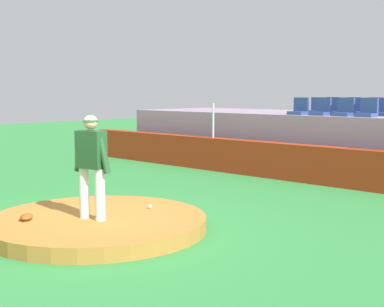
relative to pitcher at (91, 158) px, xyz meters
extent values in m
plane|color=#30863D|center=(-0.09, 0.16, -1.28)|extent=(60.00, 60.00, 0.00)
cylinder|color=#A56F2E|center=(-0.09, 0.16, -1.16)|extent=(3.79, 3.79, 0.24)
cylinder|color=silver|center=(-0.17, -0.04, -0.60)|extent=(0.17, 0.17, 0.87)
cylinder|color=silver|center=(0.17, 0.04, -0.60)|extent=(0.17, 0.17, 0.87)
cube|color=#1E4723|center=(0.00, 0.00, 0.15)|extent=(0.54, 0.36, 0.63)
cylinder|color=#1E4723|center=(-0.25, -0.05, 0.11)|extent=(0.24, 0.15, 0.71)
cylinder|color=#1E4723|center=(0.25, 0.05, 0.11)|extent=(0.30, 0.17, 0.71)
sphere|color=tan|center=(0.00, 0.00, 0.60)|extent=(0.24, 0.24, 0.24)
cone|color=#1E4723|center=(0.00, 0.00, 0.69)|extent=(0.33, 0.33, 0.13)
sphere|color=white|center=(0.11, 1.22, -1.00)|extent=(0.07, 0.07, 0.07)
ellipsoid|color=brown|center=(-0.73, -0.82, -0.99)|extent=(0.35, 0.36, 0.11)
cube|color=#A03014|center=(-0.09, 6.99, -0.79)|extent=(17.57, 0.40, 0.99)
cylinder|color=silver|center=(-3.40, 6.99, 0.24)|extent=(0.06, 0.06, 1.06)
cube|color=#9A839A|center=(-0.09, 9.68, -0.42)|extent=(15.54, 3.87, 1.73)
cube|color=navy|center=(-1.16, 8.18, 0.49)|extent=(0.48, 0.44, 0.10)
cube|color=navy|center=(-1.16, 8.36, 0.74)|extent=(0.48, 0.08, 0.40)
cube|color=navy|center=(-0.46, 8.22, 0.49)|extent=(0.48, 0.44, 0.10)
cube|color=navy|center=(-0.46, 8.40, 0.74)|extent=(0.48, 0.08, 0.40)
cube|color=navy|center=(0.26, 8.20, 0.49)|extent=(0.48, 0.44, 0.10)
cube|color=navy|center=(0.26, 8.38, 0.74)|extent=(0.48, 0.08, 0.40)
cube|color=navy|center=(0.93, 8.18, 0.49)|extent=(0.48, 0.44, 0.10)
cube|color=navy|center=(0.93, 8.36, 0.74)|extent=(0.48, 0.08, 0.40)
cube|color=navy|center=(-1.14, 9.12, 0.49)|extent=(0.48, 0.44, 0.10)
cube|color=navy|center=(-1.14, 9.30, 0.74)|extent=(0.48, 0.08, 0.40)
cube|color=navy|center=(-0.43, 9.07, 0.49)|extent=(0.48, 0.44, 0.10)
cube|color=navy|center=(-0.43, 9.25, 0.74)|extent=(0.48, 0.08, 0.40)
cube|color=navy|center=(0.28, 9.10, 0.49)|extent=(0.48, 0.44, 0.10)
cube|color=navy|center=(0.28, 9.28, 0.74)|extent=(0.48, 0.08, 0.40)
cube|color=navy|center=(0.94, 9.10, 0.49)|extent=(0.48, 0.44, 0.10)
cube|color=navy|center=(0.94, 9.28, 0.74)|extent=(0.48, 0.08, 0.40)
cube|color=navy|center=(-1.16, 10.00, 0.49)|extent=(0.48, 0.44, 0.10)
cube|color=navy|center=(-1.16, 10.18, 0.74)|extent=(0.48, 0.08, 0.40)
cube|color=navy|center=(-0.42, 9.97, 0.49)|extent=(0.48, 0.44, 0.10)
cube|color=navy|center=(-0.42, 10.15, 0.74)|extent=(0.48, 0.08, 0.40)
cube|color=navy|center=(0.28, 10.01, 0.49)|extent=(0.48, 0.44, 0.10)
cube|color=navy|center=(0.28, 10.19, 0.74)|extent=(0.48, 0.08, 0.40)
camera|label=1|loc=(7.34, -5.29, 1.10)|focal=50.00mm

